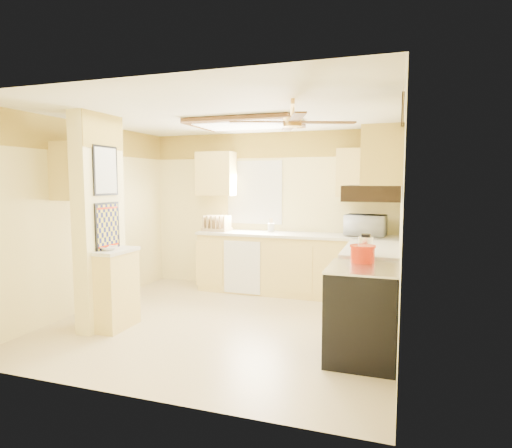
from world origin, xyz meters
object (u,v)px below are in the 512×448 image
(bowl, at_px, (108,248))
(kettle, at_px, (366,246))
(microwave, at_px, (366,225))
(stove, at_px, (362,313))
(dutch_oven, at_px, (363,253))

(bowl, distance_m, kettle, 2.89)
(microwave, height_order, bowl, microwave)
(stove, xyz_separation_m, microwave, (-0.14, 2.18, 0.63))
(dutch_oven, bearing_deg, stove, -83.69)
(dutch_oven, distance_m, kettle, 0.25)
(stove, xyz_separation_m, bowl, (-2.85, -0.08, 0.50))
(stove, distance_m, bowl, 2.89)
(stove, bearing_deg, dutch_oven, 96.31)
(bowl, xyz_separation_m, dutch_oven, (2.82, 0.32, 0.04))
(stove, xyz_separation_m, dutch_oven, (-0.03, 0.24, 0.54))
(microwave, bearing_deg, kettle, 102.05)
(stove, bearing_deg, microwave, 93.57)
(microwave, distance_m, dutch_oven, 1.95)
(dutch_oven, xyz_separation_m, kettle, (0.01, 0.24, 0.05))
(stove, relative_size, bowl, 4.98)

